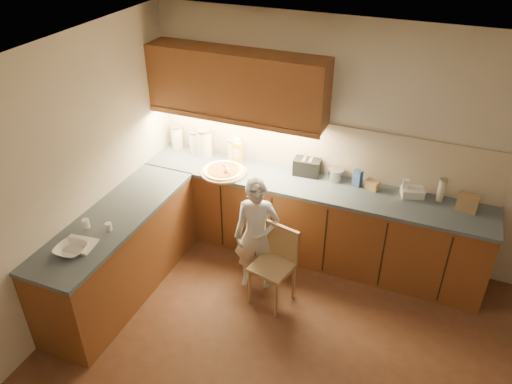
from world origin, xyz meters
The scene contains 24 objects.
room centered at (0.00, 0.00, 1.68)m, with size 4.54×4.50×2.62m.
l_counter centered at (-0.92, 1.25, 0.46)m, with size 3.77×2.62×0.92m.
backsplash centered at (-0.38, 1.99, 1.21)m, with size 3.75×0.02×0.58m, color beige.
upper_cabinets centered at (-1.27, 1.82, 1.85)m, with size 1.95×0.36×0.73m.
pizza_on_board centered at (-1.33, 1.55, 0.94)m, with size 0.50×0.50×0.20m.
child centered at (-0.71, 0.99, 0.63)m, with size 0.46×0.30×1.26m, color silver.
wooden_chair centered at (-0.45, 0.88, 0.48)m, with size 0.45×0.45×0.83m.
mixing_bowl centered at (-1.95, -0.20, 0.95)m, with size 0.26×0.26×0.06m, color white.
canister_a centered at (-2.10, 1.89, 1.06)m, with size 0.14×0.14×0.28m.
canister_b centered at (-1.85, 1.88, 1.06)m, with size 0.15×0.15×0.27m.
canister_c centered at (-1.70, 1.84, 1.09)m, with size 0.18×0.18×0.33m.
canister_d centered at (-1.35, 1.89, 1.05)m, with size 0.16×0.16×0.25m.
oil_jug centered at (-1.29, 1.84, 1.05)m, with size 0.11×0.09×0.29m.
toaster centered at (-0.47, 1.86, 1.01)m, with size 0.30×0.18×0.19m.
steel_pot centered at (-0.15, 1.87, 0.98)m, with size 0.17×0.17×0.13m.
blue_box centered at (0.08, 1.84, 1.01)m, with size 0.09×0.06×0.18m, color #325597.
card_box_a centered at (0.24, 1.84, 0.97)m, with size 0.13×0.10×0.10m, color tan.
white_bottle centered at (0.57, 1.85, 1.01)m, with size 0.06×0.06×0.17m, color silver.
flat_pack centered at (0.65, 1.85, 0.96)m, with size 0.22×0.15×0.09m, color silver.
tall_jar centered at (0.92, 1.87, 1.05)m, with size 0.08×0.08×0.25m.
card_box_b centered at (1.17, 1.81, 0.99)m, with size 0.19×0.15×0.15m, color #9C7C54.
dough_cloth centered at (-1.96, -0.10, 0.93)m, with size 0.29×0.23×0.02m, color silver.
spice_jar_a centered at (-2.07, 0.15, 0.96)m, with size 0.07×0.07×0.09m, color white.
spice_jar_b centered at (-1.85, 0.20, 0.96)m, with size 0.06×0.06×0.08m, color white.
Camera 1 is at (0.80, -2.71, 3.66)m, focal length 35.00 mm.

